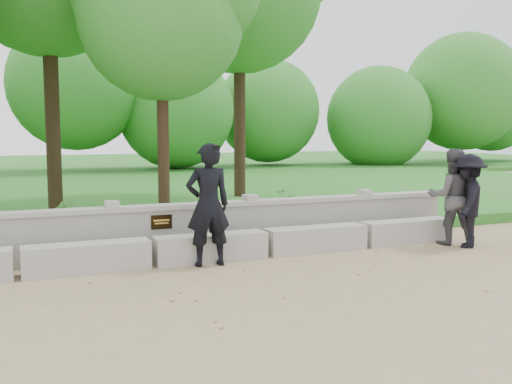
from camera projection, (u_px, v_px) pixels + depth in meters
ground at (185, 297)px, 7.42m from camera, size 80.00×80.00×0.00m
lawn at (76, 190)px, 20.23m from camera, size 40.00×22.00×0.25m
concrete_bench at (152, 252)px, 9.14m from camera, size 11.90×0.45×0.45m
parapet_wall at (142, 231)px, 9.75m from camera, size 12.50×0.35×0.90m
man_main at (208, 205)px, 9.11m from camera, size 0.74×0.66×1.98m
visitor_left at (451, 197)px, 10.89m from camera, size 1.11×1.02×1.84m
visitor_mid at (468, 201)px, 10.63m from camera, size 1.27×1.24×1.75m
tree_near_right at (161, 5)px, 11.42m from camera, size 3.34×3.34×6.12m
shrub_b at (196, 215)px, 11.30m from camera, size 0.37×0.38×0.54m
shrub_c at (288, 203)px, 12.94m from camera, size 0.64×0.59×0.59m
shrub_d at (62, 220)px, 10.14m from camera, size 0.49×0.50×0.68m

